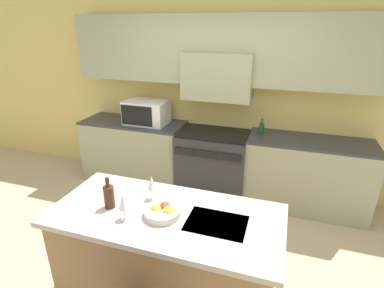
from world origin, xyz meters
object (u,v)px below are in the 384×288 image
object	(u,v)px
range_stove	(213,163)
wine_glass_near	(123,202)
wine_bottle	(109,196)
microwave	(147,112)
fruit_bowl	(163,211)
oil_bottle_on_counter	(262,129)
wine_glass_far	(152,183)

from	to	relation	value
range_stove	wine_glass_near	bearing A→B (deg)	-94.12
wine_bottle	microwave	bearing A→B (deg)	108.17
fruit_bowl	oil_bottle_on_counter	distance (m)	2.07
wine_glass_near	oil_bottle_on_counter	world-z (taller)	oil_bottle_on_counter
microwave	wine_glass_near	bearing A→B (deg)	-68.09
wine_glass_near	wine_glass_far	bearing A→B (deg)	76.20
microwave	fruit_bowl	world-z (taller)	microwave
fruit_bowl	wine_bottle	bearing A→B (deg)	-176.16
wine_glass_near	wine_glass_far	world-z (taller)	same
microwave	wine_glass_near	size ratio (longest dim) A/B	2.79
range_stove	wine_glass_near	size ratio (longest dim) A/B	4.46
wine_glass_far	oil_bottle_on_counter	xyz separation A→B (m)	(0.69, 1.83, -0.05)
wine_bottle	fruit_bowl	bearing A→B (deg)	3.84
wine_bottle	fruit_bowl	size ratio (longest dim) A/B	0.94
fruit_bowl	oil_bottle_on_counter	size ratio (longest dim) A/B	1.31
wine_bottle	wine_glass_far	distance (m)	0.34
microwave	wine_glass_near	xyz separation A→B (m)	(0.85, -2.11, -0.03)
wine_glass_near	range_stove	bearing A→B (deg)	85.88
range_stove	fruit_bowl	xyz separation A→B (m)	(0.10, -1.96, 0.51)
wine_glass_near	wine_bottle	bearing A→B (deg)	151.54
range_stove	fruit_bowl	world-z (taller)	fruit_bowl
wine_glass_far	wine_bottle	bearing A→B (deg)	-141.62
fruit_bowl	oil_bottle_on_counter	xyz separation A→B (m)	(0.52, 2.01, 0.06)
fruit_bowl	oil_bottle_on_counter	world-z (taller)	oil_bottle_on_counter
wine_glass_far	fruit_bowl	bearing A→B (deg)	-46.51
wine_glass_near	fruit_bowl	world-z (taller)	wine_glass_near
microwave	wine_glass_far	world-z (taller)	microwave
oil_bottle_on_counter	wine_glass_near	bearing A→B (deg)	-109.75
microwave	wine_glass_near	world-z (taller)	microwave
oil_bottle_on_counter	fruit_bowl	bearing A→B (deg)	-104.46
wine_glass_near	fruit_bowl	distance (m)	0.30
microwave	fruit_bowl	xyz separation A→B (m)	(1.10, -1.98, -0.14)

